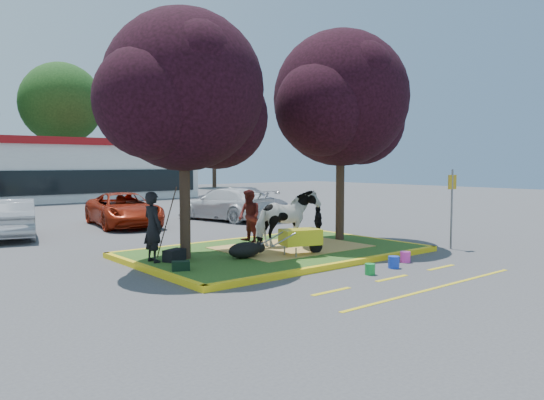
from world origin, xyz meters
TOP-DOWN VIEW (x-y plane):
  - ground at (0.00, 0.00)m, footprint 90.00×90.00m
  - median_island at (0.00, 0.00)m, footprint 8.00×5.00m
  - curb_near at (0.00, -2.58)m, footprint 8.30×0.16m
  - curb_far at (0.00, 2.58)m, footprint 8.30×0.16m
  - curb_left at (-4.08, 0.00)m, footprint 0.16×5.30m
  - curb_right at (4.08, 0.00)m, footprint 0.16×5.30m
  - straw_bedding at (0.60, 0.00)m, footprint 4.20×3.00m
  - tree_purple_left at (-2.78, 0.38)m, footprint 5.06×4.20m
  - tree_purple_right at (2.92, 0.18)m, footprint 5.30×4.40m
  - fire_lane_stripe_a at (-2.00, -4.20)m, footprint 1.10×0.12m
  - fire_lane_stripe_b at (0.00, -4.20)m, footprint 1.10×0.12m
  - fire_lane_stripe_c at (2.00, -4.20)m, footprint 1.10×0.12m
  - fire_lane_long at (0.00, -5.40)m, footprint 6.00×0.10m
  - retail_building at (2.00, 27.98)m, footprint 20.40×8.40m
  - treeline at (1.23, 37.61)m, footprint 46.58×7.80m
  - cow at (0.58, 0.19)m, footprint 2.04×0.96m
  - calf at (-1.56, -0.56)m, footprint 1.10×0.83m
  - handler at (-3.70, 0.46)m, footprint 0.46×0.67m
  - visitor_a at (0.22, 1.60)m, footprint 0.67×0.84m
  - visitor_b at (2.36, 0.68)m, footprint 0.52×0.70m
  - wheelbarrow at (-0.13, -1.22)m, footprint 1.91×0.91m
  - gear_bag_dark at (-3.22, 0.24)m, footprint 0.67×0.53m
  - gear_bag_green at (-3.70, -0.93)m, footprint 0.48×0.40m
  - sign_post at (4.84, -2.70)m, footprint 0.35×0.08m
  - bucket_green at (-0.08, -3.61)m, footprint 0.31×0.31m
  - bucket_pink at (1.88, -3.18)m, footprint 0.36×0.36m
  - bucket_blue at (1.00, -3.48)m, footprint 0.32×0.32m
  - car_silver at (-5.13, 8.58)m, footprint 2.44×4.47m
  - car_red at (-0.55, 9.43)m, footprint 3.13×5.41m
  - car_white at (4.13, 8.66)m, footprint 3.04×5.48m
  - car_grey at (5.06, 8.60)m, footprint 2.44×4.77m

SIDE VIEW (x-z plane):
  - ground at x=0.00m, z-range 0.00..0.00m
  - fire_lane_stripe_a at x=-2.00m, z-range 0.00..0.01m
  - fire_lane_stripe_b at x=0.00m, z-range 0.00..0.01m
  - fire_lane_stripe_c at x=2.00m, z-range 0.00..0.01m
  - fire_lane_long at x=0.00m, z-range 0.00..0.01m
  - median_island at x=0.00m, z-range 0.00..0.15m
  - curb_near at x=0.00m, z-range 0.00..0.15m
  - curb_far at x=0.00m, z-range 0.00..0.15m
  - curb_left at x=-4.08m, z-range 0.00..0.15m
  - curb_right at x=4.08m, z-range 0.00..0.15m
  - bucket_green at x=-0.08m, z-range 0.00..0.26m
  - bucket_pink at x=1.88m, z-range 0.00..0.30m
  - bucket_blue at x=1.00m, z-range 0.00..0.31m
  - straw_bedding at x=0.60m, z-range 0.15..0.16m
  - gear_bag_green at x=-3.70m, z-range 0.15..0.37m
  - gear_bag_dark at x=-3.22m, z-range 0.15..0.45m
  - calf at x=-1.56m, z-range 0.15..0.57m
  - wheelbarrow at x=-0.13m, z-range 0.29..1.01m
  - car_silver at x=-5.13m, z-range 0.00..1.40m
  - visitor_b at x=2.36m, z-range 0.15..1.26m
  - car_red at x=-0.55m, z-range 0.00..1.42m
  - car_grey at x=5.06m, z-range 0.00..1.50m
  - car_white at x=4.13m, z-range 0.00..1.50m
  - visitor_a at x=0.22m, z-range 0.15..1.83m
  - cow at x=0.58m, z-range 0.15..1.86m
  - handler at x=-3.70m, z-range 0.15..1.95m
  - sign_post at x=4.84m, z-range 0.29..2.77m
  - retail_building at x=2.00m, z-range 0.05..4.45m
  - tree_purple_left at x=-2.78m, z-range 1.10..7.61m
  - tree_purple_right at x=2.92m, z-range 1.15..7.97m
  - treeline at x=1.23m, z-range 0.42..15.05m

